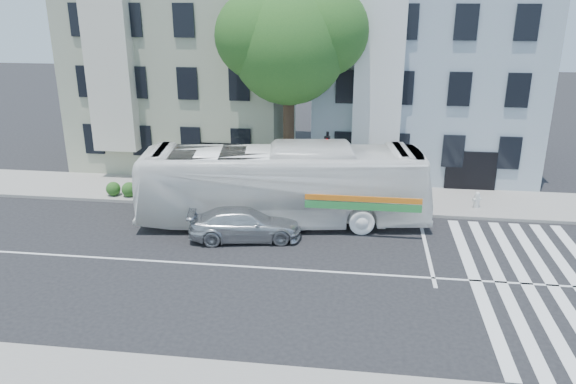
% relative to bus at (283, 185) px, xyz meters
% --- Properties ---
extents(ground, '(120.00, 120.00, 0.00)m').
position_rel_bus_xyz_m(ground, '(-0.25, -4.58, -1.80)').
color(ground, black).
rests_on(ground, ground).
extents(sidewalk_far, '(80.00, 4.00, 0.15)m').
position_rel_bus_xyz_m(sidewalk_far, '(-0.25, 3.42, -1.73)').
color(sidewalk_far, gray).
rests_on(sidewalk_far, ground).
extents(building_left, '(12.00, 10.00, 11.00)m').
position_rel_bus_xyz_m(building_left, '(-7.25, 10.42, 3.70)').
color(building_left, '#A1A58B').
rests_on(building_left, ground).
extents(building_right, '(12.00, 10.00, 11.00)m').
position_rel_bus_xyz_m(building_right, '(6.75, 10.42, 3.70)').
color(building_right, '#9AAFB8').
rests_on(building_right, ground).
extents(street_tree, '(7.30, 5.90, 11.10)m').
position_rel_bus_xyz_m(street_tree, '(-0.20, 4.16, 6.03)').
color(street_tree, '#2D2116').
rests_on(street_tree, ground).
extents(bus, '(4.74, 13.23, 3.60)m').
position_rel_bus_xyz_m(bus, '(0.00, 0.00, 0.00)').
color(bus, white).
rests_on(bus, ground).
extents(sedan, '(2.73, 5.02, 1.38)m').
position_rel_bus_xyz_m(sedan, '(-1.36, -1.98, -1.11)').
color(sedan, silver).
rests_on(sedan, ground).
extents(hedge, '(8.52, 1.11, 0.70)m').
position_rel_bus_xyz_m(hedge, '(-4.79, 2.04, -1.30)').
color(hedge, '#1F5D1E').
rests_on(hedge, sidewalk_far).
extents(traffic_signal, '(0.40, 0.52, 3.87)m').
position_rel_bus_xyz_m(traffic_signal, '(1.84, 1.73, 0.70)').
color(traffic_signal, black).
rests_on(traffic_signal, ground).
extents(fire_hydrant, '(0.45, 0.32, 0.79)m').
position_rel_bus_xyz_m(fire_hydrant, '(9.04, 2.70, -1.25)').
color(fire_hydrant, silver).
rests_on(fire_hydrant, sidewalk_far).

